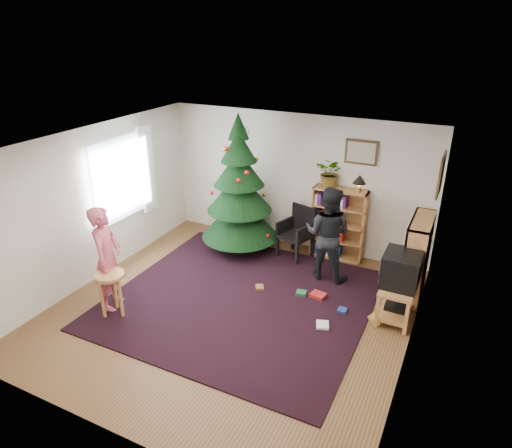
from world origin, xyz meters
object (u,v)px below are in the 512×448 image
at_px(bookshelf_back, 338,223).
at_px(picture_back, 361,152).
at_px(picture_right, 441,175).
at_px(armchair, 297,230).
at_px(crt_tv, 401,269).
at_px(christmas_tree, 239,196).
at_px(person_by_chair, 328,234).
at_px(tv_stand, 397,298).
at_px(bookshelf_right, 417,258).
at_px(stool, 111,283).
at_px(potted_plant, 331,173).
at_px(table_lamp, 359,180).
at_px(person_standing, 107,258).

bearing_deg(bookshelf_back, picture_back, 27.76).
xyz_separation_m(picture_right, bookshelf_back, (-1.58, 0.59, -1.29)).
bearing_deg(armchair, crt_tv, -13.28).
xyz_separation_m(christmas_tree, person_by_chair, (1.77, -0.29, -0.27)).
height_order(bookshelf_back, tv_stand, bookshelf_back).
bearing_deg(armchair, tv_stand, -13.25).
bearing_deg(crt_tv, picture_right, 73.13).
distance_m(bookshelf_right, stool, 4.55).
distance_m(bookshelf_right, potted_plant, 2.02).
bearing_deg(christmas_tree, table_lamp, 14.17).
bearing_deg(table_lamp, tv_stand, -54.52).
xyz_separation_m(picture_back, picture_right, (1.33, -0.73, 0.00)).
height_order(tv_stand, crt_tv, crt_tv).
relative_size(crt_tv, table_lamp, 1.83).
xyz_separation_m(potted_plant, table_lamp, (0.50, 0.00, -0.07)).
distance_m(picture_right, stool, 4.95).
relative_size(crt_tv, potted_plant, 1.02).
distance_m(bookshelf_right, person_standing, 4.61).
bearing_deg(picture_back, picture_right, -28.69).
height_order(bookshelf_right, table_lamp, table_lamp).
bearing_deg(armchair, picture_right, 8.92).
bearing_deg(picture_right, person_by_chair, -172.02).
bearing_deg(christmas_tree, potted_plant, 18.55).
height_order(picture_back, armchair, picture_back).
relative_size(picture_right, crt_tv, 1.09).
height_order(christmas_tree, tv_stand, christmas_tree).
xyz_separation_m(stool, person_standing, (-0.19, 0.18, 0.27)).
bearing_deg(potted_plant, person_standing, -128.02).
bearing_deg(person_by_chair, picture_back, -101.78).
relative_size(stool, person_by_chair, 0.43).
relative_size(picture_back, tv_stand, 0.67).
bearing_deg(picture_right, armchair, 171.53).
distance_m(bookshelf_right, crt_tv, 0.72).
distance_m(crt_tv, table_lamp, 1.91).
bearing_deg(stool, table_lamp, 50.10).
xyz_separation_m(bookshelf_right, stool, (-3.82, -2.46, -0.13)).
distance_m(bookshelf_back, bookshelf_right, 1.63).
bearing_deg(table_lamp, crt_tv, -54.59).
relative_size(christmas_tree, person_standing, 1.59).
bearing_deg(bookshelf_right, picture_back, 53.57).
xyz_separation_m(picture_right, potted_plant, (-1.78, 0.59, -0.38)).
height_order(picture_right, table_lamp, picture_right).
distance_m(christmas_tree, table_lamp, 2.13).
bearing_deg(crt_tv, bookshelf_back, 132.59).
height_order(christmas_tree, person_by_chair, christmas_tree).
bearing_deg(bookshelf_back, armchair, -159.41).
height_order(picture_right, armchair, picture_right).
relative_size(tv_stand, person_by_chair, 0.51).
bearing_deg(person_standing, picture_back, -63.06).
xyz_separation_m(crt_tv, person_standing, (-3.88, -1.58, 0.01)).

